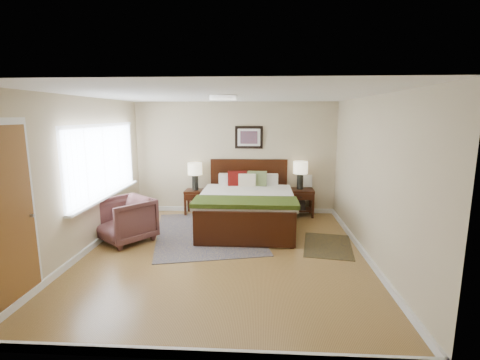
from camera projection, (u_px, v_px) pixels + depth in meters
The scene contains 18 objects.
floor at pixel (224, 253), 5.63m from camera, with size 5.00×5.00×0.00m, color olive.
back_wall at pixel (235, 158), 7.85m from camera, with size 4.50×0.04×2.50m, color #C3B58D.
front_wall at pixel (193, 230), 2.94m from camera, with size 4.50×0.04×2.50m, color #C3B58D.
left_wall at pixel (83, 176), 5.53m from camera, with size 0.04×5.00×2.50m, color #C3B58D.
right_wall at pixel (371, 179), 5.27m from camera, with size 0.04×5.00×2.50m, color #C3B58D.
ceiling at pixel (223, 95), 5.17m from camera, with size 4.50×5.00×0.02m, color white.
window at pixel (105, 162), 6.19m from camera, with size 0.11×2.72×1.32m.
door at pixel (7, 219), 3.84m from camera, with size 0.06×1.00×2.18m.
ceil_fixture at pixel (223, 97), 5.17m from camera, with size 0.44×0.44×0.08m.
bed at pixel (247, 200), 6.87m from camera, with size 1.85×2.25×1.21m.
wall_art at pixel (249, 137), 7.72m from camera, with size 0.62×0.05×0.50m.
nightstand_left at pixel (195, 195), 7.81m from camera, with size 0.46×0.42×0.55m.
nightstand_right at pixel (299, 200), 7.69m from camera, with size 0.60×0.45×0.60m.
lamp_left at pixel (195, 172), 7.73m from camera, with size 0.31×0.31×0.61m.
lamp_right at pixel (300, 170), 7.58m from camera, with size 0.31×0.31×0.61m.
armchair at pixel (125, 220), 6.12m from camera, with size 0.83×0.85×0.78m, color brown.
rug_persian at pixel (208, 232), 6.63m from camera, with size 1.88×2.66×0.01m, color #0E1847.
rug_navy at pixel (328, 245), 5.95m from camera, with size 0.79×1.18×0.01m, color black.
Camera 1 is at (0.56, -5.29, 2.20)m, focal length 26.00 mm.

